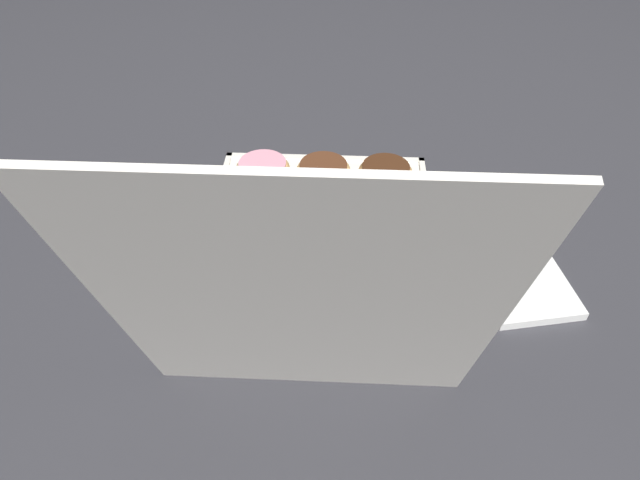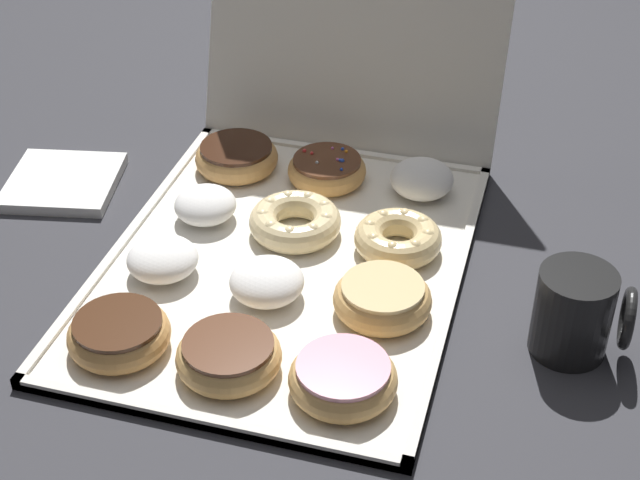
% 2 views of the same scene
% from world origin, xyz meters
% --- Properties ---
extents(ground_plane, '(3.00, 3.00, 0.00)m').
position_xyz_m(ground_plane, '(0.00, 0.00, 0.00)').
color(ground_plane, '#333338').
extents(donut_box, '(0.44, 0.57, 0.01)m').
position_xyz_m(donut_box, '(0.00, 0.00, 0.01)').
color(donut_box, silver).
rests_on(donut_box, ground).
extents(chocolate_frosted_donut_0, '(0.12, 0.12, 0.04)m').
position_xyz_m(chocolate_frosted_donut_0, '(-0.13, -0.20, 0.03)').
color(chocolate_frosted_donut_0, tan).
rests_on(chocolate_frosted_donut_0, donut_box).
extents(chocolate_frosted_donut_1, '(0.12, 0.12, 0.04)m').
position_xyz_m(chocolate_frosted_donut_1, '(-0.00, -0.20, 0.03)').
color(chocolate_frosted_donut_1, tan).
rests_on(chocolate_frosted_donut_1, donut_box).
extents(pink_frosted_donut_2, '(0.12, 0.12, 0.04)m').
position_xyz_m(pink_frosted_donut_2, '(0.13, -0.20, 0.03)').
color(pink_frosted_donut_2, tan).
rests_on(pink_frosted_donut_2, donut_box).
extents(powdered_filled_donut_3, '(0.09, 0.09, 0.04)m').
position_xyz_m(powdered_filled_donut_3, '(-0.14, -0.06, 0.03)').
color(powdered_filled_donut_3, white).
rests_on(powdered_filled_donut_3, donut_box).
extents(powdered_filled_donut_4, '(0.09, 0.09, 0.04)m').
position_xyz_m(powdered_filled_donut_4, '(-0.00, -0.07, 0.03)').
color(powdered_filled_donut_4, white).
rests_on(powdered_filled_donut_4, donut_box).
extents(glazed_ring_donut_5, '(0.12, 0.12, 0.04)m').
position_xyz_m(glazed_ring_donut_5, '(0.14, -0.06, 0.03)').
color(glazed_ring_donut_5, tan).
rests_on(glazed_ring_donut_5, donut_box).
extents(powdered_filled_donut_6, '(0.08, 0.08, 0.04)m').
position_xyz_m(powdered_filled_donut_6, '(-0.13, 0.06, 0.03)').
color(powdered_filled_donut_6, white).
rests_on(powdered_filled_donut_6, donut_box).
extents(cruller_donut_7, '(0.12, 0.12, 0.04)m').
position_xyz_m(cruller_donut_7, '(-0.01, 0.06, 0.03)').
color(cruller_donut_7, beige).
rests_on(cruller_donut_7, donut_box).
extents(cruller_donut_8, '(0.11, 0.11, 0.04)m').
position_xyz_m(cruller_donut_8, '(0.13, 0.06, 0.03)').
color(cruller_donut_8, '#EACC8C').
rests_on(cruller_donut_8, donut_box).
extents(chocolate_frosted_donut_9, '(0.12, 0.12, 0.04)m').
position_xyz_m(chocolate_frosted_donut_9, '(-0.13, 0.19, 0.03)').
color(chocolate_frosted_donut_9, tan).
rests_on(chocolate_frosted_donut_9, donut_box).
extents(sprinkle_donut_10, '(0.11, 0.11, 0.04)m').
position_xyz_m(sprinkle_donut_10, '(-0.00, 0.20, 0.03)').
color(sprinkle_donut_10, tan).
rests_on(sprinkle_donut_10, donut_box).
extents(powdered_filled_donut_11, '(0.09, 0.09, 0.05)m').
position_xyz_m(powdered_filled_donut_11, '(0.13, 0.20, 0.03)').
color(powdered_filled_donut_11, white).
rests_on(powdered_filled_donut_11, donut_box).
extents(coffee_mug, '(0.11, 0.09, 0.10)m').
position_xyz_m(coffee_mug, '(0.35, -0.05, 0.05)').
color(coffee_mug, black).
rests_on(coffee_mug, ground).
extents(napkin_stack, '(0.18, 0.18, 0.02)m').
position_xyz_m(napkin_stack, '(-0.36, 0.10, 0.01)').
color(napkin_stack, white).
rests_on(napkin_stack, ground).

